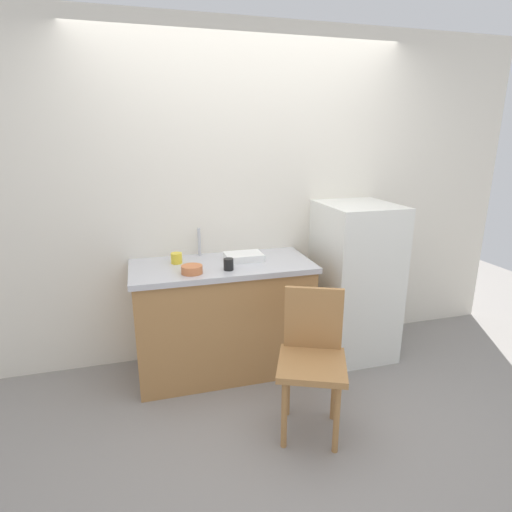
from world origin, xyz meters
TOP-DOWN VIEW (x-y plane):
  - ground_plane at (0.00, 0.00)m, footprint 8.00×8.00m
  - back_wall at (0.00, 1.00)m, footprint 4.80×0.10m
  - cabinet_base at (-0.27, 0.65)m, footprint 1.30×0.60m
  - countertop at (-0.27, 0.65)m, footprint 1.34×0.64m
  - faucet at (-0.40, 0.90)m, footprint 0.02×0.02m
  - refrigerator at (0.83, 0.64)m, footprint 0.57×0.63m
  - chair at (0.12, -0.18)m, footprint 0.53×0.53m
  - dish_tray at (-0.09, 0.69)m, footprint 0.28×0.20m
  - terracotta_bowl at (-0.51, 0.48)m, footprint 0.15×0.15m
  - cup_black at (-0.25, 0.48)m, footprint 0.07×0.07m
  - cup_yellow at (-0.59, 0.74)m, footprint 0.08×0.08m

SIDE VIEW (x-z plane):
  - ground_plane at x=0.00m, z-range 0.00..0.00m
  - cabinet_base at x=-0.27m, z-range 0.00..0.83m
  - chair at x=0.12m, z-range 0.05..0.94m
  - refrigerator at x=0.83m, z-range 0.00..1.27m
  - countertop at x=-0.27m, z-range 0.83..0.87m
  - dish_tray at x=-0.09m, z-range 0.87..0.92m
  - terracotta_bowl at x=-0.51m, z-range 0.87..0.93m
  - cup_yellow at x=-0.59m, z-range 0.87..0.95m
  - cup_black at x=-0.25m, z-range 0.87..0.95m
  - faucet at x=-0.40m, z-range 0.87..1.09m
  - back_wall at x=0.00m, z-range 0.00..2.60m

